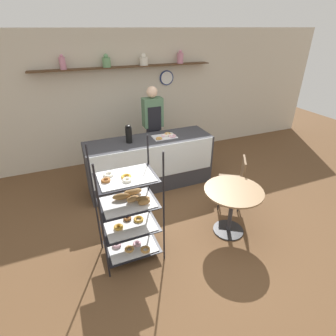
# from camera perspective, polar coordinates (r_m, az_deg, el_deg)

# --- Properties ---
(ground_plane) EXTENTS (14.00, 14.00, 0.00)m
(ground_plane) POSITION_cam_1_polar(r_m,az_deg,el_deg) (4.12, 2.59, -12.77)
(ground_plane) COLOR brown
(back_wall) EXTENTS (10.00, 0.30, 2.70)m
(back_wall) POSITION_cam_1_polar(r_m,az_deg,el_deg) (5.89, -8.90, 14.84)
(back_wall) COLOR beige
(back_wall) RESTS_ON ground_plane
(display_counter) EXTENTS (2.29, 0.70, 0.94)m
(display_counter) POSITION_cam_1_polar(r_m,az_deg,el_deg) (4.90, -3.93, 1.13)
(display_counter) COLOR #333338
(display_counter) RESTS_ON ground_plane
(pastry_rack) EXTENTS (0.74, 0.54, 1.57)m
(pastry_rack) POSITION_cam_1_polar(r_m,az_deg,el_deg) (3.32, -8.42, -9.50)
(pastry_rack) COLOR black
(pastry_rack) RESTS_ON ground_plane
(person_worker) EXTENTS (0.38, 0.23, 1.75)m
(person_worker) POSITION_cam_1_polar(r_m,az_deg,el_deg) (5.25, -3.28, 8.96)
(person_worker) COLOR #282833
(person_worker) RESTS_ON ground_plane
(cafe_table) EXTENTS (0.82, 0.82, 0.73)m
(cafe_table) POSITION_cam_1_polar(r_m,az_deg,el_deg) (3.83, 13.84, -6.81)
(cafe_table) COLOR #262628
(cafe_table) RESTS_ON ground_plane
(cafe_chair) EXTENTS (0.53, 0.53, 0.89)m
(cafe_chair) POSITION_cam_1_polar(r_m,az_deg,el_deg) (4.40, 14.63, -2.03)
(cafe_chair) COLOR black
(cafe_chair) RESTS_ON ground_plane
(coffee_carafe) EXTENTS (0.11, 0.11, 0.32)m
(coffee_carafe) POSITION_cam_1_polar(r_m,az_deg,el_deg) (4.56, -8.55, 7.32)
(coffee_carafe) COLOR black
(coffee_carafe) RESTS_ON display_counter
(donut_tray_counter) EXTENTS (0.43, 0.28, 0.05)m
(donut_tray_counter) POSITION_cam_1_polar(r_m,az_deg,el_deg) (4.80, -0.38, 7.01)
(donut_tray_counter) COLOR silver
(donut_tray_counter) RESTS_ON display_counter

